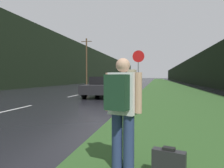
{
  "coord_description": "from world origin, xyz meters",
  "views": [
    {
      "loc": [
        5.8,
        -0.08,
        1.35
      ],
      "look_at": [
        2.51,
        14.7,
        0.82
      ],
      "focal_mm": 32.0,
      "sensor_mm": 36.0,
      "label": 1
    }
  ],
  "objects": [
    {
      "name": "lane_stripe_c",
      "position": [
        0.0,
        13.79,
        0.0
      ],
      "size": [
        0.12,
        3.0,
        0.01
      ],
      "primitive_type": "cube",
      "color": "silver",
      "rests_on": "ground_plane"
    },
    {
      "name": "treeline_near_side",
      "position": [
        13.37,
        50.0,
        2.58
      ],
      "size": [
        2.0,
        140.0,
        5.16
      ],
      "primitive_type": "cube",
      "color": "black",
      "rests_on": "ground_plane"
    },
    {
      "name": "utility_pole_far",
      "position": [
        -5.54,
        31.38,
        4.0
      ],
      "size": [
        1.8,
        0.24,
        7.74
      ],
      "color": "#4C3823",
      "rests_on": "ground_plane"
    },
    {
      "name": "lane_stripe_d",
      "position": [
        0.0,
        20.79,
        0.0
      ],
      "size": [
        0.12,
        3.0,
        0.01
      ],
      "primitive_type": "cube",
      "color": "silver",
      "rests_on": "ground_plane"
    },
    {
      "name": "suitcase",
      "position": [
        5.97,
        2.6,
        0.2
      ],
      "size": [
        0.45,
        0.24,
        0.43
      ],
      "rotation": [
        0.0,
        0.0,
        -0.26
      ],
      "color": "#232326",
      "rests_on": "ground_plane"
    },
    {
      "name": "hitchhiker_with_backpack",
      "position": [
        5.33,
        2.66,
        0.93
      ],
      "size": [
        0.55,
        0.47,
        1.62
      ],
      "rotation": [
        0.0,
        0.0,
        -0.26
      ],
      "color": "navy",
      "rests_on": "ground_plane"
    },
    {
      "name": "lane_stripe_b",
      "position": [
        0.0,
        6.79,
        0.0
      ],
      "size": [
        0.12,
        3.0,
        0.01
      ],
      "primitive_type": "cube",
      "color": "silver",
      "rests_on": "ground_plane"
    },
    {
      "name": "car_passing_near",
      "position": [
        2.18,
        13.42,
        0.69
      ],
      "size": [
        1.93,
        4.72,
        1.37
      ],
      "rotation": [
        0.0,
        0.0,
        3.14
      ],
      "color": "black",
      "rests_on": "ground_plane"
    },
    {
      "name": "delivery_truck",
      "position": [
        -2.18,
        67.65,
        1.99
      ],
      "size": [
        2.56,
        8.74,
        3.8
      ],
      "color": "#6E684F",
      "rests_on": "ground_plane"
    },
    {
      "name": "grass_verge",
      "position": [
        7.37,
        40.0,
        0.01
      ],
      "size": [
        6.0,
        240.0,
        0.02
      ],
      "primitive_type": "cube",
      "color": "#2D5123",
      "rests_on": "ground_plane"
    },
    {
      "name": "car_passing_far",
      "position": [
        2.18,
        27.6,
        0.69
      ],
      "size": [
        2.02,
        4.22,
        1.36
      ],
      "rotation": [
        0.0,
        0.0,
        3.14
      ],
      "color": "maroon",
      "rests_on": "ground_plane"
    },
    {
      "name": "stop_sign",
      "position": [
        4.71,
        12.32,
        1.87
      ],
      "size": [
        0.73,
        0.07,
        2.99
      ],
      "color": "slate",
      "rests_on": "ground_plane"
    },
    {
      "name": "treeline_far_side",
      "position": [
        -10.37,
        50.0,
        4.14
      ],
      "size": [
        2.0,
        140.0,
        8.27
      ],
      "primitive_type": "cube",
      "color": "black",
      "rests_on": "ground_plane"
    }
  ]
}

